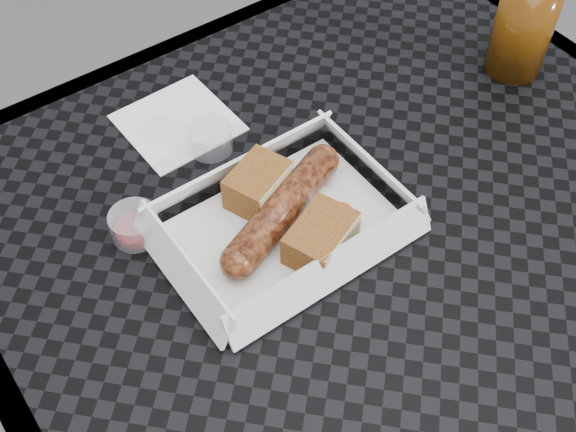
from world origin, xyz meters
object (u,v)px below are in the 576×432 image
at_px(bratwurst, 283,209).
at_px(drink_glass, 524,26).
at_px(food_tray, 282,227).
at_px(patio_table, 375,269).

relative_size(bratwurst, drink_glass, 1.47).
bearing_deg(drink_glass, food_tray, -173.97).
xyz_separation_m(bratwurst, drink_glass, (0.38, 0.03, 0.04)).
distance_m(food_tray, bratwurst, 0.02).
height_order(bratwurst, drink_glass, drink_glass).
xyz_separation_m(food_tray, drink_glass, (0.38, 0.04, 0.06)).
relative_size(patio_table, food_tray, 3.64).
distance_m(patio_table, bratwurst, 0.14).
bearing_deg(food_tray, patio_table, -35.48).
distance_m(bratwurst, drink_glass, 0.38).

